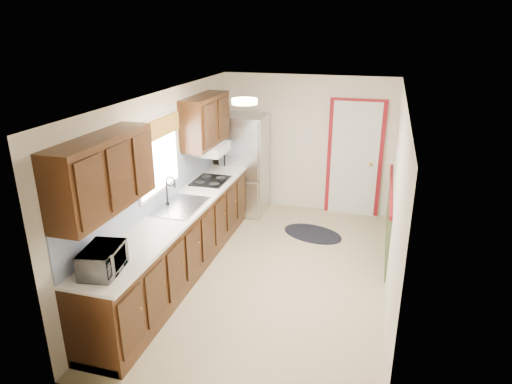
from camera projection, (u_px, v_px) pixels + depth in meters
The scene contains 8 objects.
room_shell at pixel (273, 192), 5.79m from camera, with size 3.20×5.20×2.52m.
kitchen_run at pixel (175, 218), 5.98m from camera, with size 0.63×4.00×2.20m.
back_wall_trim at pixel (361, 171), 7.64m from camera, with size 1.12×2.30×2.08m.
ceiling_fixture at pixel (245, 101), 5.28m from camera, with size 0.30×0.30×0.06m, color #FFD88C.
microwave at pixel (102, 258), 4.37m from camera, with size 0.48×0.27×0.32m, color white.
refrigerator at pixel (245, 165), 8.01m from camera, with size 0.74×0.74×1.75m.
rug at pixel (313, 234), 7.39m from camera, with size 0.99×0.64×0.01m, color black.
cooktop at pixel (210, 181), 6.96m from camera, with size 0.49×0.59×0.02m, color black.
Camera 1 is at (1.28, -5.28, 3.22)m, focal length 32.00 mm.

